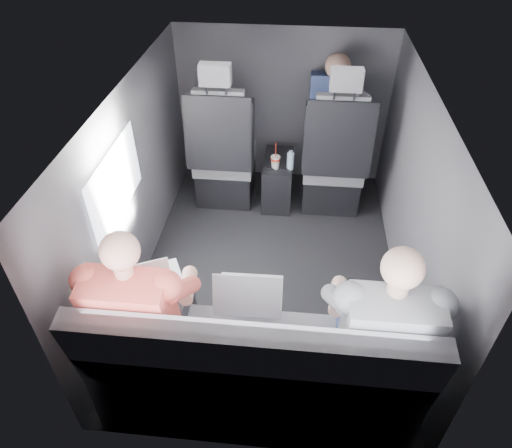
# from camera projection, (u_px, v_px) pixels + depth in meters

# --- Properties ---
(floor) EXTENTS (2.60, 2.60, 0.00)m
(floor) POSITION_uv_depth(u_px,v_px,m) (270.00, 269.00, 3.36)
(floor) COLOR black
(floor) RESTS_ON ground
(ceiling) EXTENTS (2.60, 2.60, 0.00)m
(ceiling) POSITION_uv_depth(u_px,v_px,m) (274.00, 94.00, 2.50)
(ceiling) COLOR #B2B2AD
(ceiling) RESTS_ON panel_back
(panel_left) EXTENTS (0.02, 2.60, 1.35)m
(panel_left) POSITION_uv_depth(u_px,v_px,m) (135.00, 186.00, 3.00)
(panel_left) COLOR #56565B
(panel_left) RESTS_ON floor
(panel_right) EXTENTS (0.02, 2.60, 1.35)m
(panel_right) POSITION_uv_depth(u_px,v_px,m) (414.00, 202.00, 2.86)
(panel_right) COLOR #56565B
(panel_right) RESTS_ON floor
(panel_front) EXTENTS (1.80, 0.02, 1.35)m
(panel_front) POSITION_uv_depth(u_px,v_px,m) (282.00, 107.00, 3.93)
(panel_front) COLOR #56565B
(panel_front) RESTS_ON floor
(panel_back) EXTENTS (1.80, 0.02, 1.35)m
(panel_back) POSITION_uv_depth(u_px,v_px,m) (249.00, 371.00, 1.93)
(panel_back) COLOR #56565B
(panel_back) RESTS_ON floor
(side_window) EXTENTS (0.02, 0.75, 0.42)m
(side_window) POSITION_uv_depth(u_px,v_px,m) (116.00, 184.00, 2.62)
(side_window) COLOR white
(side_window) RESTS_ON panel_left
(seatbelt) EXTENTS (0.35, 0.11, 0.59)m
(seatbelt) POSITION_uv_depth(u_px,v_px,m) (340.00, 131.00, 3.33)
(seatbelt) COLOR black
(seatbelt) RESTS_ON front_seat_right
(front_seat_left) EXTENTS (0.52, 0.58, 1.26)m
(front_seat_left) POSITION_uv_depth(u_px,v_px,m) (224.00, 160.00, 3.79)
(front_seat_left) COLOR black
(front_seat_left) RESTS_ON floor
(front_seat_right) EXTENTS (0.52, 0.58, 1.26)m
(front_seat_right) POSITION_uv_depth(u_px,v_px,m) (333.00, 165.00, 3.72)
(front_seat_right) COLOR black
(front_seat_right) RESTS_ON floor
(center_console) EXTENTS (0.24, 0.48, 0.41)m
(center_console) POSITION_uv_depth(u_px,v_px,m) (278.00, 180.00, 3.91)
(center_console) COLOR black
(center_console) RESTS_ON floor
(rear_bench) EXTENTS (1.60, 0.57, 0.92)m
(rear_bench) POSITION_uv_depth(u_px,v_px,m) (255.00, 372.00, 2.34)
(rear_bench) COLOR slate
(rear_bench) RESTS_ON floor
(soda_cup) EXTENTS (0.08, 0.08, 0.23)m
(soda_cup) POSITION_uv_depth(u_px,v_px,m) (275.00, 162.00, 3.65)
(soda_cup) COLOR white
(soda_cup) RESTS_ON center_console
(water_bottle) EXTENTS (0.06, 0.06, 0.16)m
(water_bottle) POSITION_uv_depth(u_px,v_px,m) (290.00, 161.00, 3.63)
(water_bottle) COLOR #A2C6DB
(water_bottle) RESTS_ON center_console
(laptop_white) EXTENTS (0.41, 0.45, 0.25)m
(laptop_white) POSITION_uv_depth(u_px,v_px,m) (146.00, 283.00, 2.38)
(laptop_white) COLOR silver
(laptop_white) RESTS_ON passenger_rear_left
(laptop_silver) EXTENTS (0.34, 0.30, 0.24)m
(laptop_silver) POSITION_uv_depth(u_px,v_px,m) (249.00, 293.00, 2.33)
(laptop_silver) COLOR silver
(laptop_silver) RESTS_ON rear_bench
(laptop_black) EXTENTS (0.38, 0.37, 0.24)m
(laptop_black) POSITION_uv_depth(u_px,v_px,m) (379.00, 304.00, 2.27)
(laptop_black) COLOR black
(laptop_black) RESTS_ON passenger_rear_right
(passenger_rear_left) EXTENTS (0.48, 0.60, 1.19)m
(passenger_rear_left) POSITION_uv_depth(u_px,v_px,m) (145.00, 310.00, 2.26)
(passenger_rear_left) COLOR #36353B
(passenger_rear_left) RESTS_ON rear_bench
(passenger_rear_right) EXTENTS (0.49, 0.61, 1.21)m
(passenger_rear_right) POSITION_uv_depth(u_px,v_px,m) (378.00, 327.00, 2.17)
(passenger_rear_right) COLOR navy
(passenger_rear_right) RESTS_ON rear_bench
(passenger_front_right) EXTENTS (0.39, 0.39, 0.79)m
(passenger_front_right) POSITION_uv_depth(u_px,v_px,m) (333.00, 112.00, 3.70)
(passenger_front_right) COLOR navy
(passenger_front_right) RESTS_ON front_seat_right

